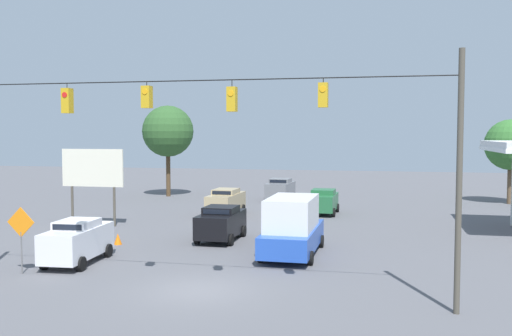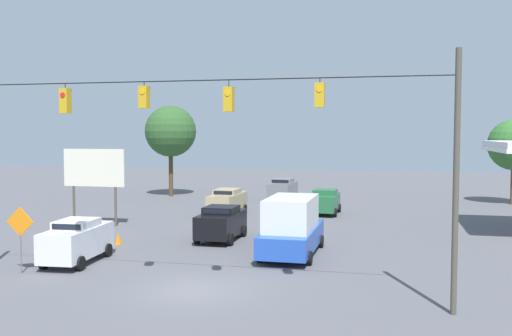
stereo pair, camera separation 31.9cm
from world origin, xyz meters
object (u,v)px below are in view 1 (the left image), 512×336
Objects in this scene: overhead_signal_span at (188,147)px; sedan_tan_withflow_far at (226,202)px; sedan_white_parked_shoulder at (77,241)px; tree_horizon_left at (511,145)px; sedan_black_withflow_mid at (221,223)px; traffic_cone_second at (92,248)px; work_zone_sign at (21,227)px; traffic_cone_nearest at (65,259)px; box_truck_blue_crossing_near at (292,226)px; tree_horizon_right at (168,131)px; roadside_billboard at (93,171)px; traffic_cone_third at (118,239)px; sedan_green_oncoming_deep at (323,201)px; sedan_grey_withflow_deep at (280,189)px.

overhead_signal_span is 4.05× the size of sedan_tan_withflow_far.
tree_horizon_left is (-24.00, -27.55, 3.91)m from sedan_white_parked_shoulder.
tree_horizon_left reaches higher than sedan_black_withflow_mid.
work_zone_sign reaches higher than traffic_cone_second.
traffic_cone_second is 0.21× the size of work_zone_sign.
work_zone_sign is at bearing 63.07° from traffic_cone_nearest.
overhead_signal_span is 11.71m from sedan_black_withflow_mid.
overhead_signal_span is 31.51× the size of traffic_cone_nearest.
sedan_tan_withflow_far reaches higher than traffic_cone_nearest.
tree_horizon_right is (15.35, -22.98, 4.67)m from box_truck_blue_crossing_near.
work_zone_sign is (-3.28, 12.16, -1.50)m from roadside_billboard.
overhead_signal_span is 4.22× the size of sedan_white_parked_shoulder.
traffic_cone_nearest is (0.34, 0.51, -0.74)m from sedan_white_parked_shoulder.
work_zone_sign reaches higher than traffic_cone_nearest.
box_truck_blue_crossing_near reaches higher than traffic_cone_third.
box_truck_blue_crossing_near reaches higher than sedan_black_withflow_mid.
roadside_billboard is at bearing 41.01° from sedan_tan_withflow_far.
sedan_green_oncoming_deep is 6.71× the size of traffic_cone_second.
sedan_white_parked_shoulder is at bearing 79.11° from sedan_grey_withflow_deep.
traffic_cone_second is at bearing 102.79° from tree_horizon_right.
roadside_billboard is 0.69× the size of tree_horizon_left.
sedan_black_withflow_mid is (4.50, 11.47, 0.04)m from sedan_green_oncoming_deep.
sedan_white_parked_shoulder is 1.56× the size of work_zone_sign.
tree_horizon_right reaches higher than tree_horizon_left.
sedan_tan_withflow_far is at bearing 76.16° from sedan_grey_withflow_deep.
sedan_grey_withflow_deep is at bearing -121.16° from roadside_billboard.
sedan_grey_withflow_deep reaches higher than traffic_cone_second.
work_zone_sign is (6.14, 9.07, 0.99)m from sedan_black_withflow_mid.
box_truck_blue_crossing_near is at bearing -155.80° from traffic_cone_nearest.
tree_horizon_right is (8.60, -10.79, 5.08)m from sedan_tan_withflow_far.
traffic_cone_nearest is at bearing 88.23° from traffic_cone_third.
sedan_white_parked_shoulder is at bearing 114.76° from roadside_billboard.
sedan_white_parked_shoulder is at bearing 80.86° from sedan_tan_withflow_far.
sedan_grey_withflow_deep is at bearing -102.74° from traffic_cone_second.
tree_horizon_left is at bearing -148.18° from roadside_billboard.
box_truck_blue_crossing_near is 13.94m from sedan_tan_withflow_far.
traffic_cone_third is (9.57, 13.78, -0.66)m from sedan_green_oncoming_deep.
traffic_cone_nearest is 0.08× the size of tree_horizon_left.
traffic_cone_third is at bearing 43.70° from tree_horizon_left.
tree_horizon_left is at bearing -118.76° from overhead_signal_span.
traffic_cone_third is 33.77m from tree_horizon_left.
traffic_cone_nearest is (9.67, 4.34, -1.12)m from box_truck_blue_crossing_near.
sedan_white_parked_shoulder is (9.39, 18.21, 0.08)m from sedan_green_oncoming_deep.
box_truck_blue_crossing_near is 10.66× the size of traffic_cone_third.
traffic_cone_nearest is 11.61m from roadside_billboard.
box_truck_blue_crossing_near is 0.74× the size of tree_horizon_right.
tree_horizon_right is (12.75, -30.73, 0.63)m from overhead_signal_span.
sedan_green_oncoming_deep is at bearing -117.45° from traffic_cone_nearest.
overhead_signal_span reaches higher than sedan_grey_withflow_deep.
tree_horizon_left is at bearing -121.75° from box_truck_blue_crossing_near.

